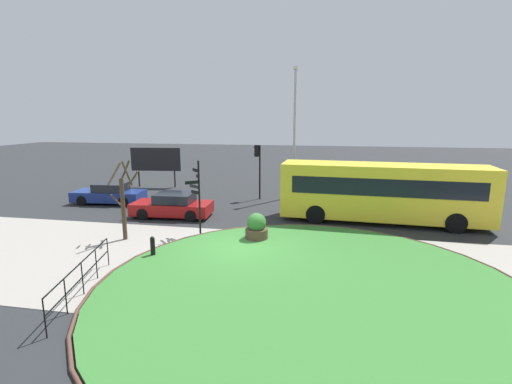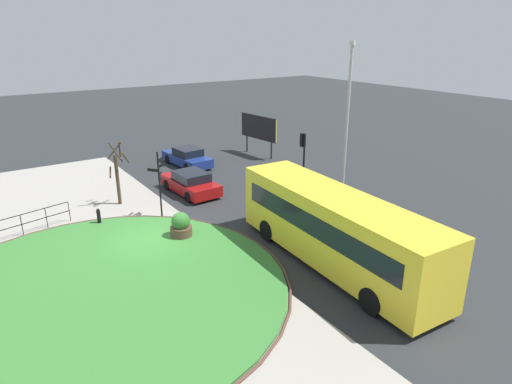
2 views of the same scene
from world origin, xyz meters
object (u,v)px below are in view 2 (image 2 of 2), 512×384
object	(u,v)px
bollard_foreground	(99,216)
street_tree_bare	(118,173)
signpost_directional	(159,180)
bus_yellow	(335,228)
traffic_light_near	(303,150)
lamppost_tall	(347,120)
planter_near_signpost	(181,226)
car_near_lane	(187,157)
car_trailing	(191,183)
billboard_left	(259,128)

from	to	relation	value
bollard_foreground	street_tree_bare	world-z (taller)	street_tree_bare
signpost_directional	bus_yellow	distance (m)	9.67
traffic_light_near	lamppost_tall	size ratio (longest dim) A/B	0.42
bollard_foreground	planter_near_signpost	xyz separation A→B (m)	(3.72, 2.81, 0.13)
traffic_light_near	street_tree_bare	xyz separation A→B (m)	(-4.43, -9.64, -0.87)
car_near_lane	bollard_foreground	bearing A→B (deg)	126.06
planter_near_signpost	street_tree_bare	xyz separation A→B (m)	(-5.93, -0.98, 1.27)
traffic_light_near	street_tree_bare	bearing A→B (deg)	75.60
car_trailing	billboard_left	bearing A→B (deg)	-62.36
bollard_foreground	bus_yellow	distance (m)	12.00
bollard_foreground	car_near_lane	size ratio (longest dim) A/B	0.19
bollard_foreground	lamppost_tall	distance (m)	13.99
car_near_lane	billboard_left	world-z (taller)	billboard_left
bollard_foreground	billboard_left	bearing A→B (deg)	114.61
billboard_left	street_tree_bare	xyz separation A→B (m)	(4.36, -12.52, -0.33)
signpost_directional	planter_near_signpost	world-z (taller)	signpost_directional
lamppost_tall	bollard_foreground	bearing A→B (deg)	-110.05
signpost_directional	street_tree_bare	distance (m)	3.33
lamppost_tall	car_near_lane	bearing A→B (deg)	-160.43
traffic_light_near	planter_near_signpost	bearing A→B (deg)	110.12
signpost_directional	billboard_left	distance (m)	13.56
bollard_foreground	lamppost_tall	size ratio (longest dim) A/B	0.10
car_near_lane	lamppost_tall	bearing A→B (deg)	-164.56
traffic_light_near	billboard_left	distance (m)	9.27
bollard_foreground	billboard_left	world-z (taller)	billboard_left
bollard_foreground	bus_yellow	bearing A→B (deg)	35.53
bus_yellow	street_tree_bare	size ratio (longest dim) A/B	2.89
signpost_directional	planter_near_signpost	xyz separation A→B (m)	(2.83, -0.21, -1.50)
car_near_lane	traffic_light_near	xyz separation A→B (m)	(9.29, 3.09, 2.09)
bus_yellow	planter_near_signpost	bearing A→B (deg)	37.89
bollard_foreground	car_near_lane	world-z (taller)	car_near_lane
bus_yellow	car_near_lane	world-z (taller)	bus_yellow
lamppost_tall	billboard_left	size ratio (longest dim) A/B	2.20
street_tree_bare	bollard_foreground	bearing A→B (deg)	-39.56
bus_yellow	lamppost_tall	bearing A→B (deg)	-43.91
bus_yellow	traffic_light_near	bearing A→B (deg)	-27.76
signpost_directional	lamppost_tall	world-z (taller)	lamppost_tall
billboard_left	street_tree_bare	size ratio (longest dim) A/B	1.09
signpost_directional	street_tree_bare	bearing A→B (deg)	-158.93
lamppost_tall	planter_near_signpost	distance (m)	10.58
car_trailing	traffic_light_near	distance (m)	7.04
car_trailing	street_tree_bare	bearing A→B (deg)	79.82
car_near_lane	car_trailing	bearing A→B (deg)	151.95
bus_yellow	car_near_lane	size ratio (longest dim) A/B	2.32
bus_yellow	planter_near_signpost	size ratio (longest dim) A/B	8.42
bollard_foreground	planter_near_signpost	size ratio (longest dim) A/B	0.68
street_tree_bare	signpost_directional	bearing A→B (deg)	21.07
traffic_light_near	planter_near_signpost	distance (m)	9.04
billboard_left	planter_near_signpost	size ratio (longest dim) A/B	3.17
signpost_directional	bollard_foreground	bearing A→B (deg)	-106.29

